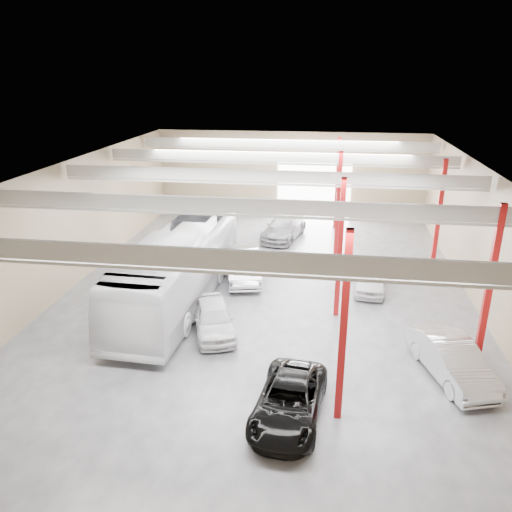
% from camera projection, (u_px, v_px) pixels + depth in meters
% --- Properties ---
extents(depot_shell, '(22.12, 32.12, 7.06)m').
position_uv_depth(depot_shell, '(270.00, 204.00, 26.25)').
color(depot_shell, '#444449').
rests_on(depot_shell, ground).
extents(coach_bus, '(3.73, 13.74, 3.79)m').
position_uv_depth(coach_bus, '(179.00, 268.00, 26.07)').
color(coach_bus, silver).
rests_on(coach_bus, ground).
extents(black_sedan, '(2.75, 5.09, 1.36)m').
position_uv_depth(black_sedan, '(289.00, 401.00, 17.50)').
color(black_sedan, black).
rests_on(black_sedan, ground).
extents(car_row_a, '(3.11, 4.73, 1.50)m').
position_uv_depth(car_row_a, '(213.00, 318.00, 23.24)').
color(car_row_a, silver).
rests_on(car_row_a, ground).
extents(car_row_b, '(2.85, 5.46, 1.71)m').
position_uv_depth(car_row_b, '(244.00, 265.00, 29.28)').
color(car_row_b, silver).
rests_on(car_row_b, ground).
extents(car_row_c, '(3.40, 5.93, 1.62)m').
position_uv_depth(car_row_c, '(284.00, 227.00, 36.53)').
color(car_row_c, slate).
rests_on(car_row_c, ground).
extents(car_right_near, '(3.00, 5.08, 1.58)m').
position_uv_depth(car_right_near, '(452.00, 360.00, 19.79)').
color(car_right_near, '#B2B2B7').
rests_on(car_right_near, ground).
extents(car_right_far, '(2.05, 4.27, 1.41)m').
position_uv_depth(car_right_far, '(370.00, 278.00, 27.84)').
color(car_right_far, silver).
rests_on(car_right_far, ground).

